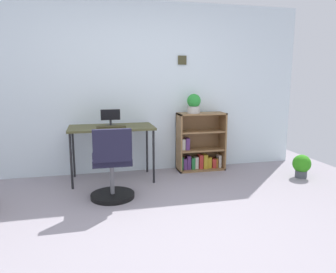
% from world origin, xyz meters
% --- Properties ---
extents(ground_plane, '(6.24, 6.24, 0.00)m').
position_xyz_m(ground_plane, '(0.00, 0.00, 0.00)').
color(ground_plane, gray).
extents(wall_back, '(5.20, 0.12, 2.50)m').
position_xyz_m(wall_back, '(0.00, 2.15, 1.25)').
color(wall_back, silver).
rests_on(wall_back, ground_plane).
extents(desk, '(1.14, 0.61, 0.76)m').
position_xyz_m(desk, '(-0.39, 1.72, 0.70)').
color(desk, '#4D4B2B').
rests_on(desk, ground_plane).
extents(monitor, '(0.26, 0.15, 0.23)m').
position_xyz_m(monitor, '(-0.39, 1.76, 0.87)').
color(monitor, '#262628').
rests_on(monitor, desk).
extents(keyboard, '(0.39, 0.15, 0.02)m').
position_xyz_m(keyboard, '(-0.40, 1.63, 0.77)').
color(keyboard, '#37331C').
rests_on(keyboard, desk).
extents(office_chair, '(0.52, 0.55, 0.87)m').
position_xyz_m(office_chair, '(-0.44, 0.97, 0.37)').
color(office_chair, black).
rests_on(office_chair, ground_plane).
extents(bookshelf_low, '(0.73, 0.30, 0.89)m').
position_xyz_m(bookshelf_low, '(0.96, 1.95, 0.38)').
color(bookshelf_low, olive).
rests_on(bookshelf_low, ground_plane).
extents(potted_plant_on_shelf, '(0.20, 0.20, 0.29)m').
position_xyz_m(potted_plant_on_shelf, '(0.85, 1.90, 1.03)').
color(potted_plant_on_shelf, '#B7B2A8').
rests_on(potted_plant_on_shelf, bookshelf_low).
extents(potted_plant_floor, '(0.26, 0.26, 0.33)m').
position_xyz_m(potted_plant_floor, '(2.25, 1.20, 0.18)').
color(potted_plant_floor, '#474C51').
rests_on(potted_plant_floor, ground_plane).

